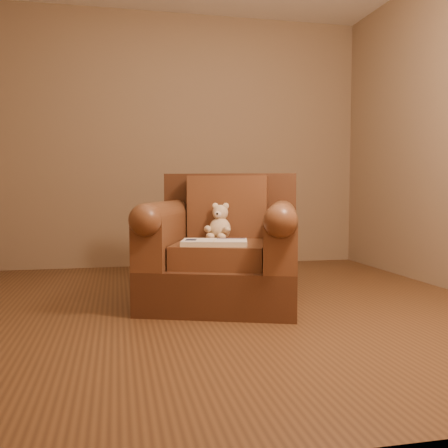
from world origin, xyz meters
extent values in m
plane|color=brown|center=(0.00, 0.00, 0.00)|extent=(4.00, 4.00, 0.00)
cube|color=#8B7256|center=(0.00, 2.00, 1.35)|extent=(4.00, 0.02, 2.70)
cube|color=#8B7256|center=(0.00, -2.00, 1.35)|extent=(4.00, 0.02, 2.70)
cube|color=#4A2A18|center=(0.07, 0.09, 0.15)|extent=(1.34, 1.31, 0.30)
cube|color=#4A2A18|center=(0.22, 0.52, 0.63)|extent=(1.04, 0.46, 0.66)
cube|color=brown|center=(0.05, 0.04, 0.38)|extent=(0.83, 0.91, 0.16)
cube|color=brown|center=(0.17, 0.39, 0.69)|extent=(0.64, 0.37, 0.48)
cube|color=brown|center=(-0.35, 0.19, 0.47)|extent=(0.50, 0.92, 0.34)
cube|color=brown|center=(0.45, -0.10, 0.47)|extent=(0.50, 0.92, 0.34)
cylinder|color=brown|center=(-0.35, 0.19, 0.64)|extent=(0.50, 0.92, 0.21)
cylinder|color=brown|center=(0.45, -0.10, 0.64)|extent=(0.50, 0.92, 0.21)
ellipsoid|color=beige|center=(0.08, 0.25, 0.53)|extent=(0.16, 0.15, 0.17)
sphere|color=beige|center=(0.09, 0.25, 0.65)|extent=(0.12, 0.12, 0.12)
ellipsoid|color=beige|center=(0.05, 0.28, 0.70)|extent=(0.05, 0.03, 0.05)
ellipsoid|color=beige|center=(0.12, 0.24, 0.70)|extent=(0.05, 0.03, 0.05)
ellipsoid|color=beige|center=(0.06, 0.21, 0.64)|extent=(0.06, 0.04, 0.05)
sphere|color=black|center=(0.05, 0.19, 0.65)|extent=(0.02, 0.02, 0.02)
ellipsoid|color=beige|center=(-0.02, 0.22, 0.53)|extent=(0.05, 0.11, 0.05)
ellipsoid|color=beige|center=(0.11, 0.15, 0.53)|extent=(0.05, 0.11, 0.05)
ellipsoid|color=beige|center=(-0.01, 0.18, 0.48)|extent=(0.06, 0.11, 0.05)
ellipsoid|color=beige|center=(0.07, 0.14, 0.48)|extent=(0.06, 0.11, 0.05)
cube|color=beige|center=(-0.04, -0.14, 0.47)|extent=(0.49, 0.36, 0.03)
cube|color=white|center=(-0.14, -0.11, 0.49)|extent=(0.27, 0.31, 0.00)
cube|color=white|center=(0.07, -0.17, 0.49)|extent=(0.27, 0.31, 0.00)
cube|color=beige|center=(-0.04, -0.14, 0.49)|extent=(0.07, 0.26, 0.00)
cube|color=#0F1638|center=(-0.19, -0.10, 0.49)|extent=(0.09, 0.11, 0.00)
cube|color=slate|center=(0.09, -0.07, 0.49)|extent=(0.20, 0.10, 0.00)
cylinder|color=gold|center=(0.53, 0.55, 0.01)|extent=(0.34, 0.34, 0.03)
cylinder|color=gold|center=(0.53, 0.55, 0.30)|extent=(0.03, 0.03, 0.56)
cylinder|color=gold|center=(0.53, 0.55, 0.59)|extent=(0.43, 0.43, 0.02)
cylinder|color=gold|center=(0.53, 0.55, 0.58)|extent=(0.03, 0.03, 0.02)
camera|label=1|loc=(-0.68, -3.41, 0.83)|focal=40.00mm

